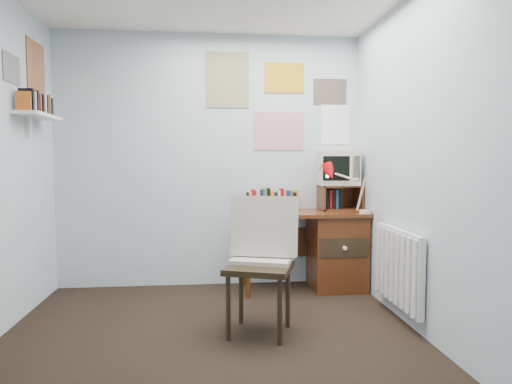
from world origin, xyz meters
TOP-DOWN VIEW (x-y plane):
  - ground at (0.00, 0.00)m, footprint 3.50×3.50m
  - back_wall at (0.00, 1.75)m, footprint 3.00×0.02m
  - right_wall at (1.50, 0.00)m, footprint 0.02×3.50m
  - desk at (1.17, 1.48)m, footprint 1.20×0.55m
  - desk_chair at (0.34, 0.38)m, footprint 0.62×0.61m
  - desk_lamp at (1.44, 1.27)m, footprint 0.35×0.33m
  - tv_riser at (1.29, 1.59)m, footprint 0.40×0.30m
  - crt_tv at (1.27, 1.61)m, footprint 0.43×0.40m
  - book_row at (0.66, 1.66)m, footprint 0.60×0.14m
  - radiator at (1.46, 0.55)m, footprint 0.09×0.80m
  - wall_shelf at (-1.40, 1.10)m, footprint 0.20×0.62m
  - posters_back at (0.70, 1.74)m, footprint 1.20×0.01m
  - posters_left at (-1.49, 1.10)m, footprint 0.01×0.70m

SIDE VIEW (x-z plane):
  - ground at x=0.00m, z-range 0.00..0.00m
  - desk at x=1.17m, z-range 0.03..0.79m
  - radiator at x=1.46m, z-range 0.12..0.72m
  - desk_chair at x=0.34m, z-range 0.00..0.97m
  - book_row at x=0.66m, z-range 0.76..0.98m
  - tv_riser at x=1.29m, z-range 0.76..1.01m
  - desk_lamp at x=1.44m, z-range 0.76..1.18m
  - crt_tv at x=1.27m, z-range 1.01..1.38m
  - back_wall at x=0.00m, z-range 0.00..2.50m
  - right_wall at x=1.50m, z-range 0.00..2.50m
  - wall_shelf at x=-1.40m, z-range 1.50..1.74m
  - posters_back at x=0.70m, z-range 1.40..2.30m
  - posters_left at x=-1.49m, z-range 1.70..2.30m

